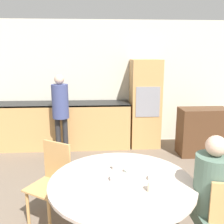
# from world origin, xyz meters

# --- Properties ---
(wall_back) EXTENTS (6.47, 0.05, 2.60)m
(wall_back) POSITION_xyz_m (0.00, 4.69, 1.30)
(wall_back) COLOR beige
(wall_back) RESTS_ON ground_plane
(kitchen_counter) EXTENTS (2.84, 0.60, 0.94)m
(kitchen_counter) POSITION_xyz_m (-0.97, 4.35, 0.48)
(kitchen_counter) COLOR tan
(kitchen_counter) RESTS_ON ground_plane
(oven_unit) EXTENTS (0.59, 0.59, 1.80)m
(oven_unit) POSITION_xyz_m (0.79, 4.36, 0.90)
(oven_unit) COLOR tan
(oven_unit) RESTS_ON ground_plane
(sideboard) EXTENTS (0.92, 0.45, 0.91)m
(sideboard) POSITION_xyz_m (1.82, 3.77, 0.45)
(sideboard) COLOR #51331E
(sideboard) RESTS_ON ground_plane
(dining_table) EXTENTS (1.35, 1.35, 0.75)m
(dining_table) POSITION_xyz_m (0.01, 1.41, 0.54)
(dining_table) COLOR #51331E
(dining_table) RESTS_ON ground_plane
(chair_far_left) EXTENTS (0.55, 0.55, 0.91)m
(chair_far_left) POSITION_xyz_m (-0.73, 1.99, 0.51)
(chair_far_left) COLOR tan
(chair_far_left) RESTS_ON ground_plane
(person_seated) EXTENTS (0.32, 0.38, 1.24)m
(person_seated) POSITION_xyz_m (0.78, 1.20, 0.72)
(person_seated) COLOR #262628
(person_seated) RESTS_ON ground_plane
(person_standing) EXTENTS (0.30, 0.30, 1.55)m
(person_standing) POSITION_xyz_m (-0.88, 3.86, 0.97)
(person_standing) COLOR #262628
(person_standing) RESTS_ON ground_plane
(cup) EXTENTS (0.06, 0.06, 0.09)m
(cup) POSITION_xyz_m (0.24, 1.21, 0.80)
(cup) COLOR beige
(cup) RESTS_ON dining_table
(bowl_near) EXTENTS (0.14, 0.14, 0.04)m
(bowl_near) POSITION_xyz_m (0.12, 1.56, 0.78)
(bowl_near) COLOR silver
(bowl_near) RESTS_ON dining_table
(bowl_centre) EXTENTS (0.17, 0.17, 0.05)m
(bowl_centre) POSITION_xyz_m (-0.01, 1.42, 0.78)
(bowl_centre) COLOR silver
(bowl_centre) RESTS_ON dining_table
(bowl_far) EXTENTS (0.16, 0.16, 0.04)m
(bowl_far) POSITION_xyz_m (0.34, 1.40, 0.77)
(bowl_far) COLOR white
(bowl_far) RESTS_ON dining_table
(salt_shaker) EXTENTS (0.03, 0.03, 0.09)m
(salt_shaker) POSITION_xyz_m (-0.04, 1.64, 0.80)
(salt_shaker) COLOR white
(salt_shaker) RESTS_ON dining_table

